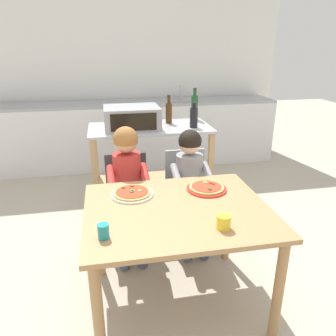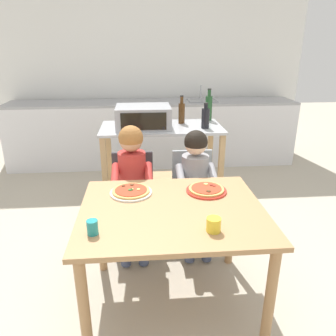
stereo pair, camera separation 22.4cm
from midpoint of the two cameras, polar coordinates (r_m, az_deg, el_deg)
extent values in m
plane|color=#B7AD99|center=(3.49, -4.97, -7.87)|extent=(12.79, 12.79, 0.00)
cube|color=white|center=(5.04, -8.10, 17.03)|extent=(4.48, 0.12, 2.70)
cube|color=silver|center=(4.79, -7.24, 5.76)|extent=(4.03, 0.60, 0.87)
cube|color=#9E9EA3|center=(4.69, -7.50, 11.09)|extent=(4.03, 0.60, 0.03)
cube|color=gray|center=(4.78, 1.13, 11.61)|extent=(0.40, 0.33, 0.02)
cylinder|color=#B7BABF|center=(4.88, 0.83, 13.02)|extent=(0.02, 0.02, 0.20)
cube|color=#B7BABF|center=(3.24, -5.14, 6.91)|extent=(1.18, 0.59, 0.02)
cube|color=tan|center=(3.43, -4.83, -2.51)|extent=(1.09, 0.54, 0.02)
cube|color=tan|center=(3.14, -14.42, -2.96)|extent=(0.05, 0.05, 0.88)
cube|color=tan|center=(3.25, 5.34, -1.52)|extent=(0.05, 0.05, 0.88)
cube|color=tan|center=(3.61, -14.08, 0.28)|extent=(0.05, 0.05, 0.88)
cube|color=tan|center=(3.71, 3.15, 1.44)|extent=(0.05, 0.05, 0.88)
cube|color=#999BA0|center=(3.18, -8.35, 8.63)|extent=(0.52, 0.39, 0.21)
cube|color=black|center=(2.98, -8.13, 7.84)|extent=(0.41, 0.01, 0.16)
cylinder|color=black|center=(3.01, -4.61, 6.88)|extent=(0.02, 0.01, 0.02)
cylinder|color=black|center=(3.18, 2.48, 8.69)|extent=(0.08, 0.08, 0.19)
cylinder|color=black|center=(3.16, 2.52, 10.73)|extent=(0.04, 0.04, 0.04)
cylinder|color=black|center=(3.16, 2.52, 11.22)|extent=(0.04, 0.04, 0.01)
cylinder|color=#4C2D14|center=(3.36, -1.79, 9.45)|extent=(0.06, 0.06, 0.20)
cylinder|color=#4C2D14|center=(3.33, -1.81, 11.71)|extent=(0.03, 0.03, 0.07)
cylinder|color=black|center=(3.33, -1.82, 12.39)|extent=(0.03, 0.03, 0.01)
cylinder|color=#1E4723|center=(3.53, 2.78, 10.41)|extent=(0.07, 0.07, 0.25)
cylinder|color=#1E4723|center=(3.50, 2.83, 12.95)|extent=(0.03, 0.03, 0.06)
cylinder|color=black|center=(3.50, 2.84, 13.57)|extent=(0.04, 0.04, 0.01)
cube|color=#AD7F51|center=(2.03, -1.53, -7.39)|extent=(1.13, 0.93, 0.03)
cylinder|color=#AD7F51|center=(1.91, -15.60, -23.95)|extent=(0.06, 0.06, 0.70)
cylinder|color=#AD7F51|center=(2.06, 15.50, -20.09)|extent=(0.06, 0.06, 0.70)
cylinder|color=#AD7F51|center=(2.55, -14.46, -11.14)|extent=(0.06, 0.06, 0.70)
cylinder|color=#AD7F51|center=(2.67, 7.91, -9.16)|extent=(0.06, 0.06, 0.70)
cube|color=#333338|center=(2.74, -9.19, -6.14)|extent=(0.36, 0.36, 0.04)
cube|color=#333338|center=(2.81, -9.55, -1.22)|extent=(0.34, 0.03, 0.38)
cylinder|color=#333338|center=(2.73, -5.57, -11.44)|extent=(0.03, 0.03, 0.42)
cylinder|color=#333338|center=(2.72, -11.99, -11.90)|extent=(0.03, 0.03, 0.42)
cylinder|color=#333338|center=(2.99, -6.16, -8.40)|extent=(0.03, 0.03, 0.42)
cylinder|color=#333338|center=(2.98, -11.98, -8.81)|extent=(0.03, 0.03, 0.42)
cube|color=gray|center=(2.81, 1.32, -5.22)|extent=(0.36, 0.36, 0.04)
cube|color=gray|center=(2.87, 0.67, -0.43)|extent=(0.34, 0.03, 0.38)
cylinder|color=gray|center=(2.82, 4.97, -10.29)|extent=(0.03, 0.03, 0.42)
cylinder|color=gray|center=(2.76, -1.15, -10.95)|extent=(0.03, 0.03, 0.42)
cylinder|color=gray|center=(3.07, 3.44, -7.45)|extent=(0.03, 0.03, 0.42)
cylinder|color=gray|center=(3.01, -2.15, -7.98)|extent=(0.03, 0.03, 0.42)
cube|color=#424C6B|center=(2.60, -7.55, -6.63)|extent=(0.10, 0.30, 0.10)
cylinder|color=#424C6B|center=(2.61, -7.10, -12.61)|extent=(0.08, 0.08, 0.44)
cube|color=#424C6B|center=(2.60, -10.65, -6.85)|extent=(0.10, 0.30, 0.10)
cylinder|color=#424C6B|center=(2.61, -10.24, -12.83)|extent=(0.08, 0.08, 0.44)
cylinder|color=#BC332D|center=(2.54, -6.52, -1.43)|extent=(0.06, 0.26, 0.15)
cylinder|color=#BC332D|center=(2.54, -12.37, -1.83)|extent=(0.06, 0.26, 0.15)
cylinder|color=#BC332D|center=(2.65, -9.48, -1.60)|extent=(0.22, 0.22, 0.39)
sphere|color=tan|center=(2.55, -9.87, 4.58)|extent=(0.18, 0.18, 0.18)
sphere|color=#9E6633|center=(2.54, -9.89, 4.94)|extent=(0.19, 0.19, 0.19)
cube|color=#424C6B|center=(2.68, 3.43, -5.62)|extent=(0.10, 0.30, 0.10)
cylinder|color=#424C6B|center=(2.69, 4.02, -11.41)|extent=(0.08, 0.08, 0.44)
cube|color=#424C6B|center=(2.65, 0.48, -5.89)|extent=(0.10, 0.30, 0.10)
cylinder|color=#424C6B|center=(2.66, 1.04, -11.75)|extent=(0.08, 0.08, 0.44)
cylinder|color=gray|center=(2.64, 4.57, -1.09)|extent=(0.06, 0.26, 0.15)
cylinder|color=gray|center=(2.59, -0.98, -1.51)|extent=(0.06, 0.26, 0.15)
cylinder|color=gray|center=(2.72, 1.35, -1.19)|extent=(0.22, 0.22, 0.35)
sphere|color=beige|center=(2.63, 1.40, 4.32)|extent=(0.18, 0.18, 0.18)
sphere|color=black|center=(2.62, 1.41, 4.66)|extent=(0.19, 0.19, 0.19)
cylinder|color=white|center=(2.21, -9.12, -4.57)|extent=(0.28, 0.28, 0.01)
cylinder|color=tan|center=(2.21, -9.14, -4.29)|extent=(0.25, 0.25, 0.01)
cylinder|color=#B23D23|center=(2.21, -9.15, -4.10)|extent=(0.21, 0.21, 0.00)
cylinder|color=#386628|center=(2.20, -9.23, -4.10)|extent=(0.03, 0.03, 0.01)
cylinder|color=#DBC666|center=(2.20, -7.83, -3.98)|extent=(0.02, 0.02, 0.01)
cylinder|color=#563319|center=(2.26, -10.57, -3.44)|extent=(0.02, 0.02, 0.01)
cylinder|color=#DBC666|center=(2.21, -8.97, -3.98)|extent=(0.02, 0.02, 0.01)
cylinder|color=#563319|center=(2.27, -9.10, -3.21)|extent=(0.03, 0.03, 0.01)
cylinder|color=red|center=(2.27, 3.91, -3.70)|extent=(0.27, 0.27, 0.01)
cylinder|color=tan|center=(2.26, 3.92, -3.43)|extent=(0.24, 0.24, 0.01)
cylinder|color=#B23D23|center=(2.26, 3.92, -3.24)|extent=(0.20, 0.20, 0.00)
cylinder|color=maroon|center=(2.30, 4.69, -2.70)|extent=(0.02, 0.02, 0.01)
cylinder|color=#DBC666|center=(2.31, 3.72, -2.58)|extent=(0.03, 0.03, 0.01)
cylinder|color=#563319|center=(2.21, 4.38, -3.76)|extent=(0.03, 0.03, 0.01)
cylinder|color=maroon|center=(2.29, 5.12, -2.79)|extent=(0.02, 0.02, 0.01)
cylinder|color=teal|center=(1.77, -14.77, -10.67)|extent=(0.06, 0.06, 0.08)
cylinder|color=yellow|center=(1.81, 6.12, -9.36)|extent=(0.08, 0.08, 0.08)
camera|label=1|loc=(0.11, -92.86, -1.09)|focal=35.15mm
camera|label=2|loc=(0.11, 87.14, 1.09)|focal=35.15mm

